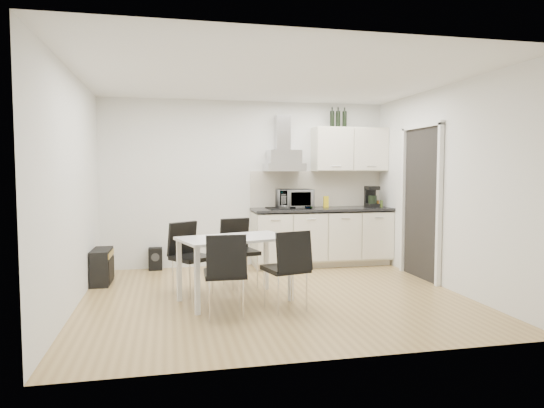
{
  "coord_description": "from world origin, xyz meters",
  "views": [
    {
      "loc": [
        -1.24,
        -5.61,
        1.53
      ],
      "look_at": [
        0.03,
        0.25,
        1.1
      ],
      "focal_mm": 32.0,
      "sensor_mm": 36.0,
      "label": 1
    }
  ],
  "objects_px": {
    "chair_near_right": "(285,270)",
    "floor_speaker": "(155,259)",
    "chair_far_left": "(192,259)",
    "chair_far_right": "(240,253)",
    "kitchenette": "(324,213)",
    "dining_table": "(235,245)",
    "guitar_amp": "(102,266)",
    "chair_near_left": "(225,275)"
  },
  "relations": [
    {
      "from": "chair_near_left",
      "to": "chair_near_right",
      "type": "bearing_deg",
      "value": 11.13
    },
    {
      "from": "dining_table",
      "to": "guitar_amp",
      "type": "distance_m",
      "value": 2.07
    },
    {
      "from": "kitchenette",
      "to": "dining_table",
      "type": "xyz_separation_m",
      "value": [
        -1.68,
        -1.83,
        -0.18
      ]
    },
    {
      "from": "chair_near_left",
      "to": "guitar_amp",
      "type": "bearing_deg",
      "value": 130.66
    },
    {
      "from": "chair_near_right",
      "to": "dining_table",
      "type": "bearing_deg",
      "value": 122.96
    },
    {
      "from": "chair_far_left",
      "to": "floor_speaker",
      "type": "height_order",
      "value": "chair_far_left"
    },
    {
      "from": "kitchenette",
      "to": "chair_far_left",
      "type": "bearing_deg",
      "value": -146.54
    },
    {
      "from": "dining_table",
      "to": "chair_far_right",
      "type": "distance_m",
      "value": 0.74
    },
    {
      "from": "guitar_amp",
      "to": "floor_speaker",
      "type": "xyz_separation_m",
      "value": [
        0.68,
        0.78,
        -0.07
      ]
    },
    {
      "from": "chair_far_right",
      "to": "guitar_amp",
      "type": "xyz_separation_m",
      "value": [
        -1.79,
        0.52,
        -0.21
      ]
    },
    {
      "from": "chair_near_right",
      "to": "floor_speaker",
      "type": "bearing_deg",
      "value": 106.53
    },
    {
      "from": "chair_far_right",
      "to": "floor_speaker",
      "type": "height_order",
      "value": "chair_far_right"
    },
    {
      "from": "floor_speaker",
      "to": "guitar_amp",
      "type": "bearing_deg",
      "value": -130.7
    },
    {
      "from": "chair_near_left",
      "to": "dining_table",
      "type": "bearing_deg",
      "value": 73.93
    },
    {
      "from": "chair_near_left",
      "to": "floor_speaker",
      "type": "bearing_deg",
      "value": 108.31
    },
    {
      "from": "kitchenette",
      "to": "dining_table",
      "type": "height_order",
      "value": "kitchenette"
    },
    {
      "from": "chair_near_right",
      "to": "kitchenette",
      "type": "bearing_deg",
      "value": 48.73
    },
    {
      "from": "kitchenette",
      "to": "chair_far_right",
      "type": "xyz_separation_m",
      "value": [
        -1.51,
        -1.14,
        -0.39
      ]
    },
    {
      "from": "dining_table",
      "to": "chair_far_left",
      "type": "height_order",
      "value": "chair_far_left"
    },
    {
      "from": "chair_near_right",
      "to": "guitar_amp",
      "type": "height_order",
      "value": "chair_near_right"
    },
    {
      "from": "chair_far_left",
      "to": "chair_near_right",
      "type": "height_order",
      "value": "same"
    },
    {
      "from": "chair_far_left",
      "to": "floor_speaker",
      "type": "bearing_deg",
      "value": -107.98
    },
    {
      "from": "guitar_amp",
      "to": "dining_table",
      "type": "bearing_deg",
      "value": -35.23
    },
    {
      "from": "chair_near_left",
      "to": "floor_speaker",
      "type": "distance_m",
      "value": 2.69
    },
    {
      "from": "chair_far_left",
      "to": "guitar_amp",
      "type": "xyz_separation_m",
      "value": [
        -1.16,
        0.8,
        -0.21
      ]
    },
    {
      "from": "kitchenette",
      "to": "floor_speaker",
      "type": "height_order",
      "value": "kitchenette"
    },
    {
      "from": "chair_far_right",
      "to": "chair_near_right",
      "type": "xyz_separation_m",
      "value": [
        0.33,
        -1.15,
        0.0
      ]
    },
    {
      "from": "chair_far_right",
      "to": "floor_speaker",
      "type": "xyz_separation_m",
      "value": [
        -1.11,
        1.31,
        -0.27
      ]
    },
    {
      "from": "guitar_amp",
      "to": "chair_near_left",
      "type": "bearing_deg",
      "value": -49.54
    },
    {
      "from": "chair_far_left",
      "to": "chair_far_right",
      "type": "distance_m",
      "value": 0.69
    },
    {
      "from": "chair_near_right",
      "to": "chair_far_right",
      "type": "bearing_deg",
      "value": 92.02
    },
    {
      "from": "guitar_amp",
      "to": "kitchenette",
      "type": "bearing_deg",
      "value": 12.07
    },
    {
      "from": "chair_far_left",
      "to": "chair_near_left",
      "type": "relative_size",
      "value": 1.0
    },
    {
      "from": "floor_speaker",
      "to": "chair_far_right",
      "type": "bearing_deg",
      "value": -49.38
    },
    {
      "from": "guitar_amp",
      "to": "floor_speaker",
      "type": "bearing_deg",
      "value": 50.59
    },
    {
      "from": "chair_far_right",
      "to": "chair_near_right",
      "type": "relative_size",
      "value": 1.0
    },
    {
      "from": "chair_far_right",
      "to": "kitchenette",
      "type": "bearing_deg",
      "value": -156.96
    },
    {
      "from": "chair_near_right",
      "to": "floor_speaker",
      "type": "relative_size",
      "value": 2.62
    },
    {
      "from": "chair_far_left",
      "to": "guitar_amp",
      "type": "relative_size",
      "value": 1.55
    },
    {
      "from": "dining_table",
      "to": "guitar_amp",
      "type": "xyz_separation_m",
      "value": [
        -1.63,
        1.21,
        -0.42
      ]
    },
    {
      "from": "kitchenette",
      "to": "chair_near_right",
      "type": "bearing_deg",
      "value": -117.44
    },
    {
      "from": "dining_table",
      "to": "chair_near_left",
      "type": "bearing_deg",
      "value": -124.34
    }
  ]
}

